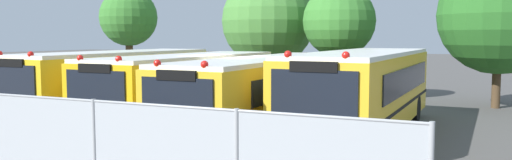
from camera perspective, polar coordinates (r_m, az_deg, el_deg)
ground_plane at (r=17.37m, az=-3.40°, el=-5.13°), size 160.00×160.00×0.00m
school_bus_0 at (r=19.83m, az=-15.66°, el=-0.02°), size 2.59×9.69×2.63m
school_bus_1 at (r=17.96m, az=-7.76°, el=-0.52°), size 2.70×9.60×2.54m
school_bus_2 at (r=16.32m, az=1.54°, el=-1.07°), size 2.60×10.97×2.51m
school_bus_3 at (r=15.75m, az=12.38°, el=-1.01°), size 2.82×9.84×2.73m
tree_0 at (r=29.22m, az=-14.28°, el=6.87°), size 3.26×3.26×5.80m
tree_1 at (r=27.00m, az=1.77°, el=6.81°), size 5.03×5.03×6.44m
tree_2 at (r=24.17m, az=9.62°, el=6.71°), size 3.49×3.49×5.56m
tree_3 at (r=23.46m, az=26.07°, el=6.94°), size 5.06×5.06×6.51m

